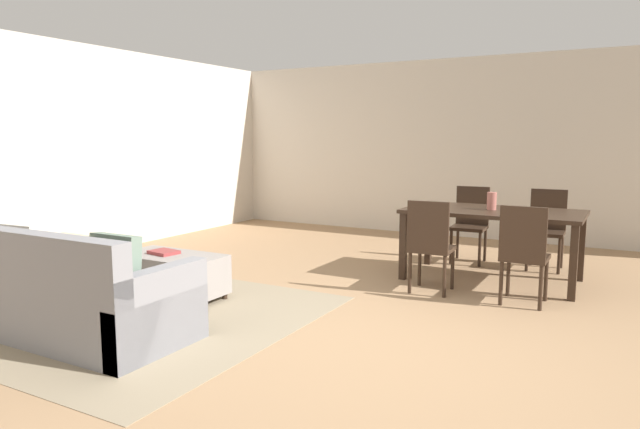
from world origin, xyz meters
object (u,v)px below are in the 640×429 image
dining_chair_far_left (471,220)px  dining_chair_far_right (547,224)px  couch (69,297)px  dining_chair_near_right (524,249)px  dining_chair_near_left (430,241)px  ottoman_table (171,273)px  vase_centerpiece (492,201)px  dining_table (493,218)px  book_on_ottoman (164,252)px

dining_chair_far_left → dining_chair_far_right: bearing=3.6°
couch → dining_chair_near_right: bearing=40.8°
couch → dining_chair_near_left: size_ratio=2.09×
ottoman_table → dining_chair_far_left: (2.05, 3.01, 0.28)m
dining_chair_near_right → dining_chair_far_left: 1.87m
dining_chair_far_left → couch: bearing=-115.9°
dining_chair_far_right → dining_chair_far_left: bearing=-176.4°
dining_chair_near_right → vase_centerpiece: 1.00m
dining_chair_near_right → dining_table: bearing=119.3°
couch → vase_centerpiece: size_ratio=10.37×
couch → dining_chair_far_right: size_ratio=2.09×
dining_table → dining_chair_far_right: (0.43, 0.88, -0.16)m
vase_centerpiece → book_on_ottoman: (-2.55, -2.20, -0.41)m
couch → ottoman_table: size_ratio=1.90×
vase_centerpiece → dining_chair_near_right: bearing=-59.7°
dining_table → vase_centerpiece: 0.18m
book_on_ottoman → couch: bearing=-84.2°
dining_chair_near_left → vase_centerpiece: 0.98m
vase_centerpiece → book_on_ottoman: size_ratio=0.71×
dining_table → vase_centerpiece: bearing=169.6°
ottoman_table → vase_centerpiece: bearing=41.5°
couch → dining_chair_near_right: (2.92, 2.52, 0.22)m
dining_chair_far_right → book_on_ottoman: size_ratio=3.54×
couch → dining_chair_near_left: bearing=50.7°
couch → dining_chair_near_right: dining_chair_near_right is taller
dining_chair_near_right → book_on_ottoman: size_ratio=3.54×
dining_chair_far_right → vase_centerpiece: size_ratio=4.95×
dining_table → dining_chair_near_right: 0.94m
dining_chair_near_right → dining_chair_near_left: bearing=-178.9°
dining_chair_far_right → vase_centerpiece: bearing=-117.1°
dining_chair_near_left → dining_chair_far_left: size_ratio=1.00×
dining_chair_far_right → book_on_ottoman: (-3.00, -3.07, -0.08)m
dining_chair_near_left → dining_chair_far_right: size_ratio=1.00×
ottoman_table → dining_chair_far_left: size_ratio=1.10×
couch → book_on_ottoman: size_ratio=7.41×
vase_centerpiece → ottoman_table: bearing=-138.5°
ottoman_table → dining_chair_far_left: bearing=55.7°
dining_chair_far_left → dining_chair_near_left: bearing=-89.0°
vase_centerpiece → dining_chair_far_right: bearing=62.9°
book_on_ottoman → dining_table: bearing=40.4°
couch → dining_chair_near_left: dining_chair_near_left is taller
vase_centerpiece → book_on_ottoman: bearing=-139.3°
dining_chair_near_left → dining_chair_far_left: same height
dining_chair_far_left → ottoman_table: bearing=-124.3°
ottoman_table → book_on_ottoman: (-0.08, -0.01, 0.20)m
dining_chair_near_right → book_on_ottoman: bearing=-155.5°
couch → dining_table: couch is taller
couch → dining_chair_far_left: 4.63m
dining_chair_far_left → dining_chair_far_right: same height
ottoman_table → book_on_ottoman: size_ratio=3.89×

